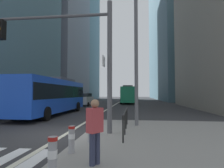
{
  "coord_description": "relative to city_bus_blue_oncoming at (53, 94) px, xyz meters",
  "views": [
    {
      "loc": [
        3.19,
        -8.68,
        1.91
      ],
      "look_at": [
        -0.13,
        20.25,
        3.37
      ],
      "focal_mm": 30.39,
      "sensor_mm": 36.0,
      "label": 1
    }
  ],
  "objects": [
    {
      "name": "office_tower_right_far",
      "position": [
        21.07,
        64.25,
        25.18
      ],
      "size": [
        12.34,
        25.6,
        54.03
      ],
      "primitive_type": "cube",
      "color": "slate",
      "rests_on": "ground"
    },
    {
      "name": "car_oncoming_mid",
      "position": [
        -0.21,
        12.22,
        -0.85
      ],
      "size": [
        2.17,
        4.24,
        1.94
      ],
      "color": "silver",
      "rests_on": "ground"
    },
    {
      "name": "bollard_right",
      "position": [
        5.69,
        -9.59,
        -1.24
      ],
      "size": [
        0.2,
        0.2,
        0.8
      ],
      "color": "#99999E",
      "rests_on": "median_island"
    },
    {
      "name": "pedestrian_waiting",
      "position": [
        6.29,
        -11.66,
        -0.79
      ],
      "size": [
        0.42,
        0.45,
        1.62
      ],
      "color": "#2D334C",
      "rests_on": "median_island"
    },
    {
      "name": "bollard_front",
      "position": [
        5.64,
        -12.68,
        -1.19
      ],
      "size": [
        0.2,
        0.2,
        0.9
      ],
      "color": "#99999E",
      "rests_on": "median_island"
    },
    {
      "name": "city_bus_blue_oncoming",
      "position": [
        0.0,
        0.0,
        0.0
      ],
      "size": [
        2.74,
        11.3,
        3.4
      ],
      "color": "blue",
      "rests_on": "ground"
    },
    {
      "name": "median_island",
      "position": [
        9.57,
        -8.68,
        -1.76
      ],
      "size": [
        9.0,
        10.0,
        0.15
      ],
      "primitive_type": "cube",
      "color": "gray",
      "rests_on": "ground"
    },
    {
      "name": "office_tower_left_far",
      "position": [
        -11.93,
        46.41,
        21.5
      ],
      "size": [
        12.31,
        17.31,
        46.67
      ],
      "primitive_type": "cube",
      "color": "slate",
      "rests_on": "ground"
    },
    {
      "name": "pedestrian_railing",
      "position": [
        6.87,
        -7.47,
        -0.96
      ],
      "size": [
        0.06,
        4.16,
        0.98
      ],
      "color": "black",
      "rests_on": "median_island"
    },
    {
      "name": "ground_plane",
      "position": [
        4.07,
        12.32,
        -1.84
      ],
      "size": [
        160.0,
        160.0,
        0.0
      ],
      "primitive_type": "plane",
      "color": "#303033"
    },
    {
      "name": "car_receding_far",
      "position": [
        6.36,
        51.26,
        -0.85
      ],
      "size": [
        2.16,
        4.54,
        1.94
      ],
      "color": "#B2A899",
      "rests_on": "ground"
    },
    {
      "name": "bollard_left",
      "position": [
        5.41,
        -10.83,
        -1.24
      ],
      "size": [
        0.2,
        0.2,
        0.79
      ],
      "color": "#99999E",
      "rests_on": "median_island"
    },
    {
      "name": "city_bus_red_distant",
      "position": [
        6.75,
        41.44,
        -0.0
      ],
      "size": [
        2.89,
        10.58,
        3.4
      ],
      "color": "#198456",
      "rests_on": "ground"
    },
    {
      "name": "street_lamp_post",
      "position": [
        7.41,
        -5.71,
        3.45
      ],
      "size": [
        5.5,
        0.32,
        8.0
      ],
      "color": "#56565B",
      "rests_on": "median_island"
    },
    {
      "name": "office_tower_right_mid",
      "position": [
        21.07,
        36.96,
        23.39
      ],
      "size": [
        13.18,
        24.7,
        50.45
      ],
      "primitive_type": "cube",
      "color": "slate",
      "rests_on": "ground"
    },
    {
      "name": "city_bus_red_receding",
      "position": [
        6.11,
        21.04,
        -0.0
      ],
      "size": [
        2.92,
        11.11,
        3.4
      ],
      "color": "#198456",
      "rests_on": "ground"
    },
    {
      "name": "lane_centre_line",
      "position": [
        4.07,
        22.32,
        -1.83
      ],
      "size": [
        0.2,
        80.0,
        0.01
      ],
      "primitive_type": "cube",
      "color": "beige",
      "rests_on": "ground"
    },
    {
      "name": "office_tower_left_mid",
      "position": [
        -11.93,
        26.79,
        21.36
      ],
      "size": [
        13.62,
        17.89,
        46.39
      ],
      "primitive_type": "cube",
      "color": "slate",
      "rests_on": "ground"
    },
    {
      "name": "bollard_back",
      "position": [
        5.59,
        -8.42,
        -1.17
      ],
      "size": [
        0.2,
        0.2,
        0.93
      ],
      "color": "#99999E",
      "rests_on": "median_island"
    },
    {
      "name": "car_receding_near",
      "position": [
        6.56,
        51.85,
        -0.85
      ],
      "size": [
        2.04,
        4.18,
        1.94
      ],
      "color": "gold",
      "rests_on": "ground"
    },
    {
      "name": "traffic_signal_gantry",
      "position": [
        4.33,
        -7.93,
        2.25
      ],
      "size": [
        5.65,
        0.65,
        6.0
      ],
      "color": "#515156",
      "rests_on": "median_island"
    }
  ]
}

